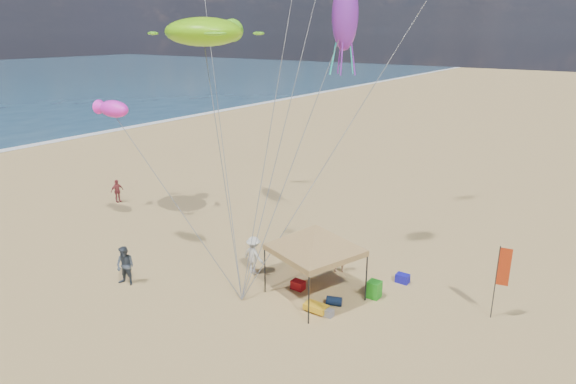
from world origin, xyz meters
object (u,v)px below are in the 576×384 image
object	(u,v)px
cooler_blue	(403,278)
canopy_tent	(316,227)
feather_flag	(502,271)
person_near_c	(254,255)
person_near_b	(125,266)
cooler_red	(298,285)
person_far_a	(117,191)
chair_green	(374,289)
person_near_a	(339,255)
chair_yellow	(301,260)
beach_cart	(316,307)

from	to	relation	value
cooler_blue	canopy_tent	bearing A→B (deg)	-128.05
feather_flag	canopy_tent	bearing A→B (deg)	-158.95
feather_flag	person_near_c	bearing A→B (deg)	-166.70
person_near_b	person_near_c	world-z (taller)	person_near_c
canopy_tent	cooler_red	size ratio (longest dim) A/B	10.23
person_near_b	canopy_tent	bearing A→B (deg)	13.95
person_far_a	canopy_tent	bearing A→B (deg)	-95.25
cooler_red	cooler_blue	size ratio (longest dim) A/B	1.00
person_near_b	person_far_a	distance (m)	11.48
person_near_b	person_near_c	xyz separation A→B (m)	(3.76, 3.92, 0.01)
chair_green	feather_flag	bearing A→B (deg)	14.87
person_near_c	person_near_b	bearing A→B (deg)	53.22
cooler_red	person_near_a	xyz separation A→B (m)	(0.59, 2.37, 0.64)
person_near_a	person_far_a	xyz separation A→B (m)	(-16.14, 0.41, -0.10)
person_far_a	person_near_c	bearing A→B (deg)	-96.91
cooler_blue	person_far_a	xyz separation A→B (m)	(-18.88, -0.27, 0.54)
cooler_blue	cooler_red	bearing A→B (deg)	-137.49
cooler_red	chair_green	world-z (taller)	chair_green
chair_yellow	person_far_a	distance (m)	14.52
canopy_tent	person_near_b	world-z (taller)	canopy_tent
chair_green	person_near_c	xyz separation A→B (m)	(-5.30, -1.12, 0.51)
canopy_tent	beach_cart	size ratio (longest dim) A/B	6.14
beach_cart	person_far_a	size ratio (longest dim) A/B	0.62
beach_cart	canopy_tent	bearing A→B (deg)	125.04
chair_yellow	person_near_b	distance (m)	7.62
beach_cart	person_near_c	bearing A→B (deg)	163.56
feather_flag	cooler_blue	bearing A→B (deg)	170.45
cooler_red	person_near_b	bearing A→B (deg)	-148.15
feather_flag	cooler_blue	size ratio (longest dim) A/B	5.43
canopy_tent	person_near_c	distance (m)	3.92
beach_cart	person_near_c	xyz separation A→B (m)	(-3.98, 1.18, 0.66)
feather_flag	person_near_c	xyz separation A→B (m)	(-9.73, -2.30, -1.10)
chair_green	person_near_b	bearing A→B (deg)	-150.87
canopy_tent	person_near_c	world-z (taller)	canopy_tent
person_near_a	person_near_c	bearing A→B (deg)	-2.33
chair_yellow	person_far_a	bearing A→B (deg)	176.10
canopy_tent	person_near_a	world-z (taller)	canopy_tent
canopy_tent	person_near_b	xyz separation A→B (m)	(-7.05, -3.75, -2.14)
chair_green	person_near_b	distance (m)	10.38
canopy_tent	cooler_red	world-z (taller)	canopy_tent
chair_yellow	canopy_tent	bearing A→B (deg)	-44.23
feather_flag	person_near_b	xyz separation A→B (m)	(-13.49, -6.22, -1.11)
canopy_tent	beach_cart	bearing A→B (deg)	-54.96
chair_yellow	chair_green	bearing A→B (deg)	-8.42
chair_yellow	person_near_a	distance (m)	1.82
chair_green	person_near_a	size ratio (longest dim) A/B	0.42
chair_yellow	person_near_b	size ratio (longest dim) A/B	0.41
beach_cart	person_near_b	distance (m)	8.25
canopy_tent	chair_green	size ratio (longest dim) A/B	7.89
person_near_a	cooler_blue	bearing A→B (deg)	154.46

